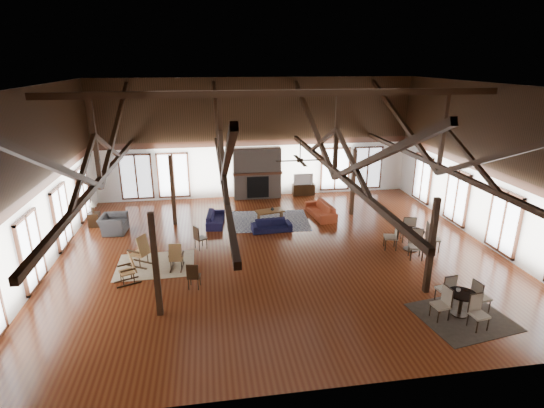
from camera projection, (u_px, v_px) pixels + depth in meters
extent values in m
plane|color=#612C14|center=(279.00, 252.00, 15.82)|extent=(16.00, 16.00, 0.00)
cube|color=black|center=(280.00, 85.00, 13.87)|extent=(16.00, 14.00, 0.02)
cube|color=white|center=(256.00, 139.00, 21.39)|extent=(16.00, 0.02, 6.00)
cube|color=white|center=(340.00, 265.00, 8.30)|extent=(16.00, 0.02, 6.00)
cube|color=white|center=(36.00, 184.00, 13.68)|extent=(0.02, 14.00, 6.00)
cube|color=white|center=(488.00, 166.00, 16.01)|extent=(0.02, 14.00, 6.00)
cube|color=black|center=(280.00, 93.00, 13.95)|extent=(15.60, 0.18, 0.22)
cube|color=black|center=(100.00, 180.00, 13.95)|extent=(0.16, 13.70, 0.18)
cube|color=black|center=(95.00, 139.00, 13.52)|extent=(0.14, 0.14, 2.70)
cube|color=black|center=(116.00, 127.00, 16.83)|extent=(0.15, 7.07, 3.12)
cube|color=black|center=(61.00, 170.00, 10.29)|extent=(0.15, 7.07, 3.12)
cube|color=black|center=(222.00, 175.00, 14.54)|extent=(0.16, 13.70, 0.18)
cube|color=black|center=(221.00, 136.00, 14.10)|extent=(0.14, 0.14, 2.70)
cube|color=black|center=(217.00, 124.00, 17.41)|extent=(0.15, 7.07, 3.12)
cube|color=black|center=(226.00, 164.00, 10.87)|extent=(0.15, 7.07, 3.12)
cube|color=black|center=(335.00, 171.00, 15.12)|extent=(0.16, 13.70, 0.18)
cube|color=black|center=(337.00, 133.00, 14.68)|extent=(0.14, 0.14, 2.70)
cube|color=black|center=(312.00, 122.00, 17.99)|extent=(0.15, 7.07, 3.12)
cube|color=black|center=(375.00, 158.00, 11.45)|extent=(0.15, 7.07, 3.12)
cube|color=black|center=(439.00, 166.00, 15.70)|extent=(0.16, 13.70, 0.18)
cube|color=black|center=(444.00, 130.00, 15.26)|extent=(0.14, 0.14, 2.70)
cube|color=black|center=(401.00, 120.00, 18.57)|extent=(0.15, 7.07, 3.12)
cube|color=black|center=(509.00, 154.00, 12.03)|extent=(0.15, 7.07, 3.12)
cube|color=black|center=(156.00, 266.00, 11.47)|extent=(0.16, 0.16, 3.05)
cube|color=black|center=(431.00, 247.00, 12.63)|extent=(0.16, 0.16, 3.05)
cube|color=black|center=(173.00, 191.00, 18.01)|extent=(0.16, 0.16, 3.05)
cube|color=black|center=(353.00, 183.00, 19.17)|extent=(0.16, 0.16, 3.05)
cube|color=#736357|center=(257.00, 173.00, 21.64)|extent=(2.40, 0.62, 2.60)
cube|color=black|center=(258.00, 187.00, 21.55)|extent=(1.10, 0.06, 1.10)
cube|color=#361B10|center=(258.00, 174.00, 21.36)|extent=(2.50, 0.20, 0.12)
cylinder|color=black|center=(300.00, 150.00, 13.64)|extent=(0.04, 0.04, 0.70)
cylinder|color=black|center=(300.00, 160.00, 13.75)|extent=(0.20, 0.20, 0.10)
cube|color=black|center=(313.00, 160.00, 13.82)|extent=(0.70, 0.12, 0.02)
cube|color=black|center=(297.00, 157.00, 14.17)|extent=(0.12, 0.70, 0.02)
cube|color=black|center=(286.00, 161.00, 13.69)|extent=(0.70, 0.12, 0.02)
cube|color=black|center=(303.00, 164.00, 13.33)|extent=(0.12, 0.70, 0.02)
imported|color=black|center=(271.00, 226.00, 17.67)|extent=(1.69, 0.75, 0.48)
imported|color=#161336|center=(216.00, 218.00, 18.42)|extent=(1.82, 0.88, 0.51)
imported|color=#9A3A1D|center=(321.00, 210.00, 19.31)|extent=(2.16, 1.05, 0.61)
cube|color=brown|center=(270.00, 211.00, 18.78)|extent=(1.33, 0.88, 0.06)
cube|color=brown|center=(259.00, 218.00, 18.59)|extent=(0.06, 0.06, 0.41)
cube|color=brown|center=(258.00, 215.00, 18.97)|extent=(0.06, 0.06, 0.41)
cube|color=brown|center=(282.00, 217.00, 18.74)|extent=(0.06, 0.06, 0.41)
cube|color=brown|center=(280.00, 214.00, 19.12)|extent=(0.06, 0.06, 0.41)
imported|color=#B2B2B2|center=(273.00, 209.00, 18.75)|extent=(0.18, 0.18, 0.17)
imported|color=#303033|center=(114.00, 224.00, 17.49)|extent=(1.20, 1.07, 0.74)
cube|color=black|center=(94.00, 219.00, 18.17)|extent=(0.45, 0.45, 0.61)
cylinder|color=black|center=(93.00, 209.00, 18.01)|extent=(0.08, 0.08, 0.36)
cone|color=beige|center=(92.00, 203.00, 17.93)|extent=(0.32, 0.32, 0.26)
cube|color=olive|center=(139.00, 254.00, 14.67)|extent=(0.67, 0.68, 0.05)
cube|color=olive|center=(143.00, 246.00, 14.48)|extent=(0.43, 0.53, 0.72)
cube|color=black|center=(136.00, 267.00, 14.62)|extent=(0.78, 0.51, 0.05)
cube|color=black|center=(144.00, 262.00, 14.99)|extent=(0.78, 0.51, 0.05)
cube|color=olive|center=(177.00, 258.00, 14.49)|extent=(0.46, 0.45, 0.04)
cube|color=olive|center=(175.00, 253.00, 14.21)|extent=(0.44, 0.21, 0.61)
cube|color=black|center=(172.00, 267.00, 14.59)|extent=(0.12, 0.75, 0.04)
cube|color=black|center=(183.00, 267.00, 14.61)|extent=(0.12, 0.75, 0.04)
cube|color=olive|center=(127.00, 272.00, 13.51)|extent=(0.56, 0.57, 0.05)
cube|color=olive|center=(132.00, 262.00, 13.52)|extent=(0.33, 0.47, 0.63)
cube|color=black|center=(129.00, 285.00, 13.48)|extent=(0.73, 0.34, 0.05)
cube|color=black|center=(127.00, 280.00, 13.78)|extent=(0.73, 0.34, 0.05)
cube|color=black|center=(201.00, 238.00, 15.96)|extent=(0.54, 0.54, 0.05)
cube|color=black|center=(196.00, 233.00, 15.77)|extent=(0.24, 0.36, 0.52)
cylinder|color=black|center=(201.00, 243.00, 16.03)|extent=(0.03, 0.03, 0.42)
cube|color=black|center=(194.00, 276.00, 13.23)|extent=(0.43, 0.43, 0.04)
cube|color=black|center=(192.00, 272.00, 12.99)|extent=(0.37, 0.10, 0.49)
cylinder|color=black|center=(194.00, 282.00, 13.29)|extent=(0.03, 0.03, 0.40)
cylinder|color=black|center=(462.00, 294.00, 11.73)|extent=(0.78, 0.78, 0.04)
cylinder|color=black|center=(461.00, 304.00, 11.83)|extent=(0.10, 0.10, 0.64)
cylinder|color=black|center=(459.00, 314.00, 11.94)|extent=(0.47, 0.47, 0.04)
cylinder|color=black|center=(412.00, 231.00, 15.77)|extent=(0.89, 0.89, 0.04)
cylinder|color=black|center=(411.00, 240.00, 15.89)|extent=(0.10, 0.10, 0.73)
cylinder|color=black|center=(410.00, 249.00, 16.01)|extent=(0.53, 0.53, 0.04)
imported|color=#B2B2B2|center=(458.00, 290.00, 11.79)|extent=(0.14, 0.14, 0.10)
imported|color=#B2B2B2|center=(414.00, 229.00, 15.77)|extent=(0.14, 0.14, 0.10)
cube|color=black|center=(303.00, 189.00, 22.39)|extent=(1.16, 0.44, 0.58)
imported|color=#B2B2B2|center=(303.00, 179.00, 22.19)|extent=(1.03, 0.14, 0.59)
cube|color=tan|center=(156.00, 265.00, 14.80)|extent=(2.66, 2.10, 0.01)
cube|color=#192346|center=(269.00, 221.00, 18.85)|extent=(3.71, 2.90, 0.01)
cube|color=black|center=(463.00, 317.00, 11.82)|extent=(2.68, 2.50, 0.01)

